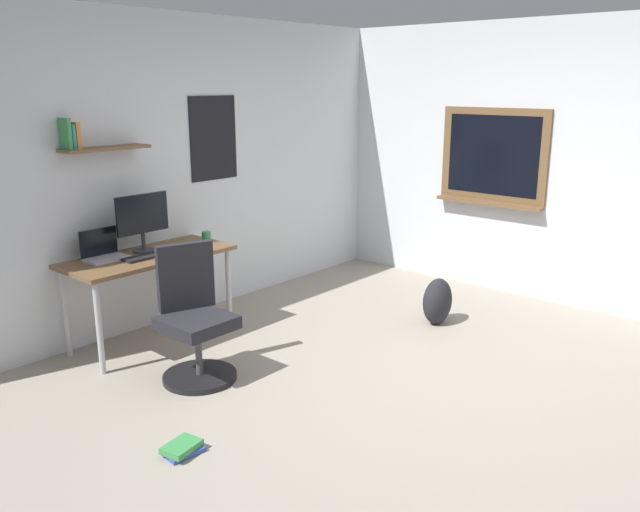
{
  "coord_description": "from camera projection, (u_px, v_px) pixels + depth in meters",
  "views": [
    {
      "loc": [
        -3.49,
        -2.17,
        2.04
      ],
      "look_at": [
        -0.17,
        0.73,
        0.85
      ],
      "focal_mm": 36.33,
      "sensor_mm": 36.0,
      "label": 1
    }
  ],
  "objects": [
    {
      "name": "ground_plane",
      "position": [
        416.0,
        388.0,
        4.44
      ],
      "size": [
        5.2,
        5.2,
        0.0
      ],
      "primitive_type": "plane",
      "color": "#9E9384",
      "rests_on": "ground"
    },
    {
      "name": "wall_back",
      "position": [
        185.0,
        169.0,
        5.66
      ],
      "size": [
        5.0,
        0.3,
        2.6
      ],
      "color": "silver",
      "rests_on": "ground"
    },
    {
      "name": "wall_right",
      "position": [
        567.0,
        165.0,
        5.9
      ],
      "size": [
        0.22,
        5.0,
        2.6
      ],
      "color": "silver",
      "rests_on": "ground"
    },
    {
      "name": "desk",
      "position": [
        149.0,
        264.0,
        5.1
      ],
      "size": [
        1.33,
        0.6,
        0.73
      ],
      "color": "brown",
      "rests_on": "ground"
    },
    {
      "name": "office_chair",
      "position": [
        194.0,
        322.0,
        4.53
      ],
      "size": [
        0.53,
        0.55,
        0.95
      ],
      "color": "black",
      "rests_on": "ground"
    },
    {
      "name": "laptop",
      "position": [
        104.0,
        252.0,
        4.94
      ],
      "size": [
        0.31,
        0.21,
        0.23
      ],
      "color": "#ADAFB5",
      "rests_on": "desk"
    },
    {
      "name": "monitor_primary",
      "position": [
        142.0,
        218.0,
        5.09
      ],
      "size": [
        0.46,
        0.17,
        0.46
      ],
      "color": "#38383D",
      "rests_on": "desk"
    },
    {
      "name": "keyboard",
      "position": [
        147.0,
        257.0,
        4.98
      ],
      "size": [
        0.37,
        0.13,
        0.02
      ],
      "primitive_type": "cube",
      "color": "black",
      "rests_on": "desk"
    },
    {
      "name": "computer_mouse",
      "position": [
        176.0,
        249.0,
        5.18
      ],
      "size": [
        0.1,
        0.06,
        0.03
      ],
      "primitive_type": "ellipsoid",
      "color": "#262628",
      "rests_on": "desk"
    },
    {
      "name": "coffee_mug",
      "position": [
        206.0,
        237.0,
        5.46
      ],
      "size": [
        0.08,
        0.08,
        0.09
      ],
      "primitive_type": "cylinder",
      "color": "#338C4C",
      "rests_on": "desk"
    },
    {
      "name": "backpack",
      "position": [
        437.0,
        301.0,
        5.59
      ],
      "size": [
        0.32,
        0.22,
        0.41
      ],
      "primitive_type": "ellipsoid",
      "color": "#232328",
      "rests_on": "ground"
    },
    {
      "name": "book_stack_on_floor",
      "position": [
        182.0,
        448.0,
        3.66
      ],
      "size": [
        0.24,
        0.18,
        0.06
      ],
      "color": "#3851B2",
      "rests_on": "ground"
    }
  ]
}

